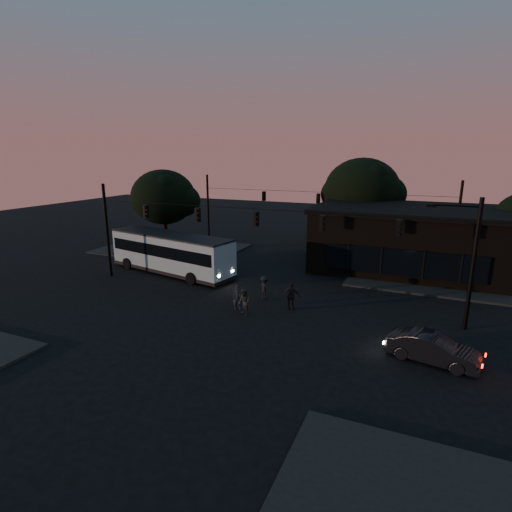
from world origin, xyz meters
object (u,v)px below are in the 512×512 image
at_px(building, 407,238).
at_px(pedestrian_c, 291,296).
at_px(pedestrian_d, 265,287).
at_px(bus, 171,251).
at_px(car, 433,349).
at_px(pedestrian_a, 238,297).
at_px(pedestrian_b, 244,302).

height_order(building, pedestrian_c, building).
xyz_separation_m(pedestrian_c, pedestrian_d, (-2.30, 1.16, -0.09)).
bearing_deg(bus, car, -8.97).
height_order(pedestrian_a, pedestrian_c, pedestrian_c).
height_order(bus, pedestrian_a, bus).
xyz_separation_m(pedestrian_b, pedestrian_d, (0.08, 3.19, -0.02)).
bearing_deg(pedestrian_a, pedestrian_c, -6.51).
xyz_separation_m(building, bus, (-17.92, -9.25, -0.83)).
distance_m(bus, pedestrian_a, 10.18).
bearing_deg(car, pedestrian_b, 93.23).
height_order(bus, pedestrian_b, bus).
bearing_deg(pedestrian_b, car, 30.16).
bearing_deg(pedestrian_c, pedestrian_d, -37.93).
height_order(bus, pedestrian_c, bus).
height_order(bus, car, bus).
relative_size(bus, pedestrian_c, 6.63).
bearing_deg(pedestrian_d, pedestrian_a, 97.32).
bearing_deg(building, pedestrian_a, -122.60).
bearing_deg(car, pedestrian_d, 77.54).
bearing_deg(pedestrian_a, bus, 120.08).
distance_m(car, pedestrian_a, 11.76).
relative_size(pedestrian_b, pedestrian_d, 1.02).
distance_m(pedestrian_b, pedestrian_c, 3.13).
bearing_deg(pedestrian_b, pedestrian_d, 127.47).
relative_size(pedestrian_a, pedestrian_d, 0.99).
height_order(pedestrian_a, pedestrian_b, pedestrian_b).
xyz_separation_m(pedestrian_a, pedestrian_b, (0.79, -0.70, 0.03)).
bearing_deg(building, bus, -152.70).
relative_size(bus, pedestrian_d, 7.35).
distance_m(car, pedestrian_c, 9.12).
relative_size(building, pedestrian_b, 9.11).
height_order(building, bus, building).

